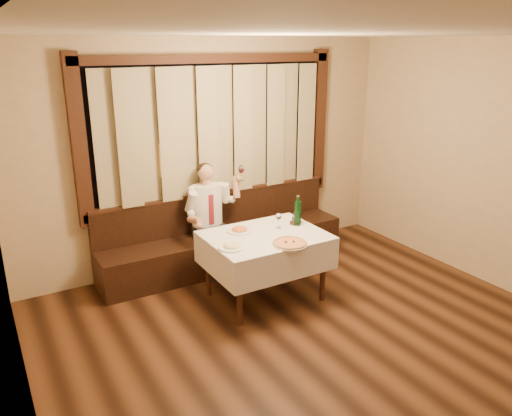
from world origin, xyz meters
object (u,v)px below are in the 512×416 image
pasta_cream (231,245)px  pasta_red (239,228)px  green_bottle (298,213)px  seated_man (210,210)px  banquette (224,242)px  dining_table (265,243)px  cruet_caddy (296,220)px  pizza (290,243)px

pasta_cream → pasta_red: bearing=51.6°
green_bottle → pasta_cream: bearing=-167.1°
green_bottle → seated_man: (-0.68, 0.87, -0.11)m
banquette → pasta_red: (-0.20, -0.80, 0.48)m
dining_table → seated_man: seated_man is taller
dining_table → green_bottle: bearing=8.3°
pasta_red → cruet_caddy: bearing=-9.2°
green_bottle → seated_man: seated_man is taller
seated_man → banquette: bearing=22.1°
banquette → seated_man: seated_man is taller
green_bottle → seated_man: bearing=128.3°
dining_table → pizza: 0.40m
pasta_red → pasta_cream: bearing=-128.4°
cruet_caddy → banquette: bearing=103.6°
cruet_caddy → seated_man: 1.08m
banquette → dining_table: banquette is taller
dining_table → banquette: bearing=90.0°
pizza → green_bottle: (0.40, 0.44, 0.13)m
dining_table → cruet_caddy: size_ratio=9.15×
pasta_red → banquette: bearing=76.1°
dining_table → pasta_cream: pasta_cream is taller
seated_man → pasta_red: bearing=-88.5°
banquette → seated_man: bearing=-157.9°
pizza → cruet_caddy: (0.41, 0.48, 0.03)m
pizza → seated_man: seated_man is taller
banquette → green_bottle: green_bottle is taller
pizza → pasta_red: (-0.27, 0.59, 0.02)m
pasta_cream → seated_man: seated_man is taller
pizza → green_bottle: 0.61m
banquette → cruet_caddy: size_ratio=23.05×
pasta_cream → cruet_caddy: 1.00m
dining_table → green_bottle: 0.54m
pizza → seated_man: 1.34m
dining_table → pasta_cream: 0.54m
pasta_cream → green_bottle: (0.96, 0.22, 0.11)m
pasta_red → green_bottle: 0.69m
cruet_caddy → seated_man: seated_man is taller
pasta_red → seated_man: seated_man is taller
green_bottle → banquette: bearing=116.0°
banquette → pizza: (0.07, -1.40, 0.46)m
pasta_red → green_bottle: (0.67, -0.15, 0.11)m
green_bottle → pasta_red: bearing=167.2°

